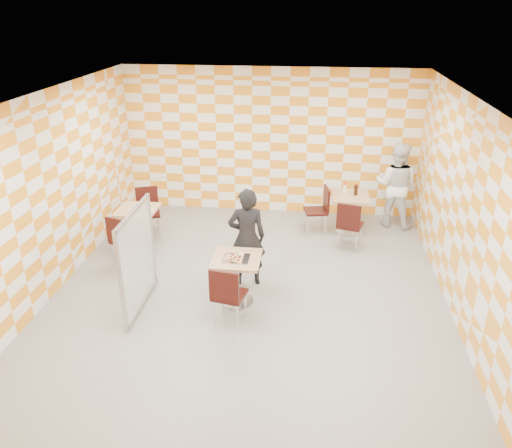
% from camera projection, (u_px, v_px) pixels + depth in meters
% --- Properties ---
extents(room_shell, '(7.00, 7.00, 7.00)m').
position_uv_depth(room_shell, '(252.00, 193.00, 7.54)').
color(room_shell, gray).
rests_on(room_shell, ground).
extents(main_table, '(0.70, 0.70, 0.75)m').
position_uv_depth(main_table, '(237.00, 272.00, 7.34)').
color(main_table, tan).
rests_on(main_table, ground).
extents(second_table, '(0.70, 0.70, 0.75)m').
position_uv_depth(second_table, '(350.00, 207.00, 9.62)').
color(second_table, tan).
rests_on(second_table, ground).
extents(empty_table, '(0.70, 0.70, 0.75)m').
position_uv_depth(empty_table, '(139.00, 221.00, 9.03)').
color(empty_table, tan).
rests_on(empty_table, ground).
extents(chair_main_front, '(0.49, 0.50, 0.92)m').
position_uv_depth(chair_main_front, '(227.00, 293.00, 6.77)').
color(chair_main_front, black).
rests_on(chair_main_front, ground).
extents(chair_second_front, '(0.52, 0.53, 0.92)m').
position_uv_depth(chair_second_front, '(349.00, 222.00, 8.89)').
color(chair_second_front, black).
rests_on(chair_second_front, ground).
extents(chair_second_side, '(0.50, 0.50, 0.92)m').
position_uv_depth(chair_second_side, '(321.00, 206.00, 9.58)').
color(chair_second_side, black).
rests_on(chair_second_side, ground).
extents(chair_empty_near, '(0.53, 0.53, 0.92)m').
position_uv_depth(chair_empty_near, '(122.00, 237.00, 8.34)').
color(chair_empty_near, black).
rests_on(chair_empty_near, ground).
extents(chair_empty_far, '(0.54, 0.55, 0.92)m').
position_uv_depth(chair_empty_far, '(148.00, 207.00, 9.54)').
color(chair_empty_far, black).
rests_on(chair_empty_far, ground).
extents(partition, '(0.08, 1.38, 1.55)m').
position_uv_depth(partition, '(138.00, 260.00, 7.11)').
color(partition, white).
rests_on(partition, ground).
extents(man_dark, '(0.66, 0.50, 1.61)m').
position_uv_depth(man_dark, '(247.00, 237.00, 7.73)').
color(man_dark, black).
rests_on(man_dark, ground).
extents(man_white, '(0.99, 0.87, 1.70)m').
position_uv_depth(man_white, '(396.00, 185.00, 9.78)').
color(man_white, white).
rests_on(man_white, ground).
extents(pizza_on_foil, '(0.40, 0.40, 0.04)m').
position_uv_depth(pizza_on_foil, '(236.00, 257.00, 7.22)').
color(pizza_on_foil, silver).
rests_on(pizza_on_foil, main_table).
extents(sport_bottle, '(0.06, 0.06, 0.20)m').
position_uv_depth(sport_bottle, '(345.00, 188.00, 9.64)').
color(sport_bottle, white).
rests_on(sport_bottle, second_table).
extents(soda_bottle, '(0.07, 0.07, 0.23)m').
position_uv_depth(soda_bottle, '(356.00, 190.00, 9.52)').
color(soda_bottle, black).
rests_on(soda_bottle, second_table).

